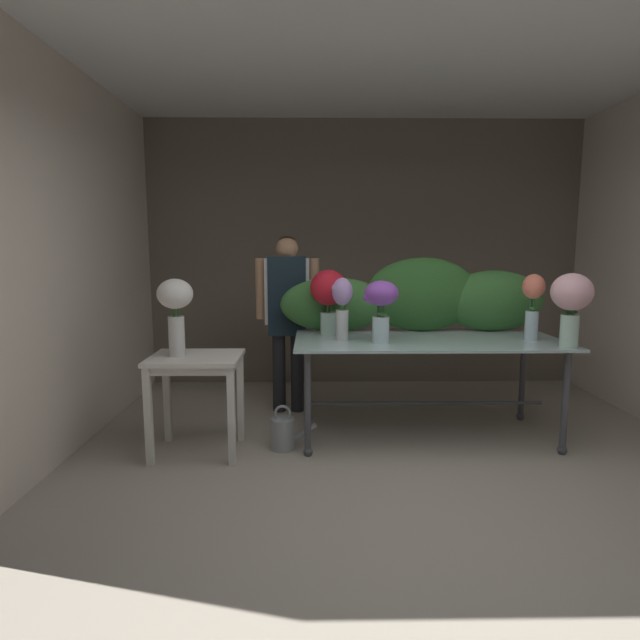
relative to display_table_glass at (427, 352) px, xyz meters
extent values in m
plane|color=#9E9384|center=(-0.34, 0.12, -0.70)|extent=(7.22, 7.22, 0.00)
cube|color=#706656|center=(-0.34, 1.76, 0.75)|extent=(4.84, 0.12, 2.89)
cube|color=beige|center=(-2.76, 0.12, 0.75)|extent=(0.12, 3.40, 2.89)
cube|color=silver|center=(-0.34, 0.12, 2.25)|extent=(4.96, 3.40, 0.12)
cube|color=#ADCACB|center=(0.00, 0.00, 0.10)|extent=(2.09, 0.97, 0.02)
cylinder|color=#4C4C51|center=(-0.95, -0.38, -0.30)|extent=(0.05, 0.05, 0.79)
sphere|color=#4C4C51|center=(-0.95, -0.38, -0.67)|extent=(0.07, 0.07, 0.07)
cylinder|color=#4C4C51|center=(0.95, -0.38, -0.30)|extent=(0.05, 0.05, 0.79)
sphere|color=#4C4C51|center=(0.95, -0.38, -0.67)|extent=(0.07, 0.07, 0.07)
cylinder|color=#4C4C51|center=(-0.95, 0.38, -0.30)|extent=(0.05, 0.05, 0.79)
sphere|color=#4C4C51|center=(-0.95, 0.38, -0.67)|extent=(0.07, 0.07, 0.07)
cylinder|color=#4C4C51|center=(0.95, 0.38, -0.30)|extent=(0.05, 0.05, 0.79)
sphere|color=#4C4C51|center=(0.95, 0.38, -0.67)|extent=(0.07, 0.07, 0.07)
cylinder|color=#4C4C51|center=(0.00, 0.00, -0.42)|extent=(1.89, 0.03, 0.03)
cube|color=silver|center=(-1.77, -0.31, 0.03)|extent=(0.66, 0.54, 0.03)
cube|color=silver|center=(-1.77, -0.31, -0.02)|extent=(0.60, 0.48, 0.06)
cube|color=silver|center=(-2.06, -0.53, -0.34)|extent=(0.05, 0.05, 0.71)
cube|color=silver|center=(-1.48, -0.53, -0.34)|extent=(0.05, 0.05, 0.71)
cube|color=silver|center=(-2.06, -0.08, -0.34)|extent=(0.05, 0.05, 0.71)
cube|color=silver|center=(-1.48, -0.08, -0.34)|extent=(0.05, 0.05, 0.71)
cylinder|color=#232328|center=(-1.22, 0.67, -0.28)|extent=(0.12, 0.12, 0.83)
cylinder|color=#232328|center=(-1.05, 0.67, -0.28)|extent=(0.12, 0.12, 0.83)
cube|color=silver|center=(-1.14, 0.67, 0.43)|extent=(0.40, 0.22, 0.59)
cube|color=#192833|center=(-1.14, 0.55, 0.39)|extent=(0.34, 0.02, 0.71)
cylinder|color=tan|center=(-1.38, 0.67, 0.45)|extent=(0.09, 0.09, 0.55)
cylinder|color=tan|center=(-0.89, 0.67, 0.45)|extent=(0.09, 0.09, 0.55)
sphere|color=tan|center=(-1.14, 0.67, 0.82)|extent=(0.20, 0.20, 0.20)
ellipsoid|color=black|center=(-1.14, 0.69, 0.88)|extent=(0.15, 0.15, 0.09)
ellipsoid|color=#387033|center=(-0.73, 0.36, 0.34)|extent=(0.92, 0.22, 0.46)
ellipsoid|color=#2D6028|center=(0.03, 0.36, 0.43)|extent=(0.97, 0.26, 0.63)
ellipsoid|color=#387033|center=(0.64, 0.36, 0.37)|extent=(0.87, 0.29, 0.52)
cylinder|color=silver|center=(0.94, -0.37, 0.23)|extent=(0.13, 0.13, 0.24)
cylinder|color=#9EBCB2|center=(0.94, -0.37, 0.16)|extent=(0.12, 0.12, 0.10)
cylinder|color=#28562D|center=(0.96, -0.38, 0.28)|extent=(0.01, 0.01, 0.31)
cylinder|color=#28562D|center=(0.94, -0.35, 0.28)|extent=(0.01, 0.01, 0.31)
cylinder|color=#28562D|center=(0.91, -0.38, 0.28)|extent=(0.01, 0.01, 0.31)
cylinder|color=#28562D|center=(0.95, -0.40, 0.28)|extent=(0.01, 0.01, 0.31)
ellipsoid|color=#EFB2BC|center=(0.94, -0.37, 0.51)|extent=(0.29, 0.29, 0.27)
sphere|color=#EFB2BC|center=(0.87, -0.37, 0.54)|extent=(0.09, 0.09, 0.09)
sphere|color=#EFB2BC|center=(1.04, -0.37, 0.49)|extent=(0.09, 0.09, 0.09)
ellipsoid|color=#2D6028|center=(0.95, -0.36, 0.37)|extent=(0.09, 0.10, 0.03)
cylinder|color=silver|center=(-0.39, -0.18, 0.21)|extent=(0.13, 0.13, 0.20)
cylinder|color=#9EBCB2|center=(-0.39, -0.18, 0.15)|extent=(0.12, 0.12, 0.08)
cylinder|color=#28562D|center=(-0.38, -0.18, 0.28)|extent=(0.01, 0.01, 0.31)
cylinder|color=#28562D|center=(-0.41, -0.16, 0.28)|extent=(0.01, 0.01, 0.31)
cylinder|color=#28562D|center=(-0.40, -0.19, 0.28)|extent=(0.01, 0.01, 0.31)
ellipsoid|color=purple|center=(-0.39, -0.18, 0.49)|extent=(0.26, 0.26, 0.19)
sphere|color=purple|center=(-0.49, -0.19, 0.46)|extent=(0.09, 0.09, 0.09)
ellipsoid|color=#387033|center=(-0.39, -0.19, 0.33)|extent=(0.09, 0.11, 0.03)
cylinder|color=silver|center=(-0.78, 0.20, 0.20)|extent=(0.14, 0.14, 0.19)
cylinder|color=#9EBCB2|center=(-0.78, 0.20, 0.15)|extent=(0.12, 0.12, 0.08)
cylinder|color=#477F3D|center=(-0.76, 0.20, 0.27)|extent=(0.01, 0.01, 0.29)
cylinder|color=#477F3D|center=(-0.78, 0.22, 0.27)|extent=(0.01, 0.01, 0.29)
cylinder|color=#477F3D|center=(-0.79, 0.18, 0.27)|extent=(0.01, 0.01, 0.29)
ellipsoid|color=red|center=(-0.78, 0.20, 0.50)|extent=(0.30, 0.30, 0.29)
sphere|color=red|center=(-0.67, 0.19, 0.53)|extent=(0.07, 0.07, 0.07)
cylinder|color=silver|center=(-0.68, -0.06, 0.23)|extent=(0.10, 0.10, 0.24)
cylinder|color=#9EBCB2|center=(-0.68, -0.06, 0.16)|extent=(0.09, 0.09, 0.10)
cylinder|color=#2D6028|center=(-0.66, -0.05, 0.27)|extent=(0.01, 0.01, 0.31)
cylinder|color=#2D6028|center=(-0.69, -0.04, 0.27)|extent=(0.01, 0.01, 0.31)
cylinder|color=#2D6028|center=(-0.69, -0.07, 0.27)|extent=(0.01, 0.01, 0.31)
ellipsoid|color=#B28ED1|center=(-0.68, -0.06, 0.49)|extent=(0.16, 0.16, 0.21)
sphere|color=#B28ED1|center=(-0.72, -0.07, 0.51)|extent=(0.09, 0.09, 0.09)
sphere|color=#B28ED1|center=(-0.63, -0.04, 0.47)|extent=(0.07, 0.07, 0.07)
cylinder|color=silver|center=(0.79, -0.08, 0.22)|extent=(0.10, 0.10, 0.23)
cylinder|color=#9EBCB2|center=(0.79, -0.08, 0.16)|extent=(0.09, 0.09, 0.10)
cylinder|color=#28562D|center=(0.81, -0.08, 0.30)|extent=(0.01, 0.01, 0.35)
cylinder|color=#28562D|center=(0.79, -0.07, 0.30)|extent=(0.01, 0.01, 0.35)
cylinder|color=#28562D|center=(0.78, -0.08, 0.30)|extent=(0.01, 0.01, 0.35)
cylinder|color=#28562D|center=(0.80, -0.09, 0.30)|extent=(0.01, 0.01, 0.35)
ellipsoid|color=#EF7A60|center=(0.79, -0.08, 0.53)|extent=(0.17, 0.17, 0.19)
sphere|color=#EF7A60|center=(0.74, -0.10, 0.56)|extent=(0.06, 0.06, 0.06)
sphere|color=#EF7A60|center=(0.86, -0.05, 0.51)|extent=(0.08, 0.08, 0.08)
ellipsoid|color=#477F3D|center=(0.80, -0.06, 0.36)|extent=(0.06, 0.11, 0.03)
cylinder|color=silver|center=(-1.90, -0.31, 0.19)|extent=(0.12, 0.12, 0.29)
cylinder|color=#9EBCB2|center=(-1.90, -0.31, 0.11)|extent=(0.11, 0.11, 0.12)
cylinder|color=#387033|center=(-1.88, -0.31, 0.24)|extent=(0.01, 0.01, 0.38)
cylinder|color=#387033|center=(-1.90, -0.29, 0.24)|extent=(0.01, 0.01, 0.38)
cylinder|color=#387033|center=(-1.91, -0.31, 0.24)|extent=(0.01, 0.01, 0.38)
cylinder|color=#387033|center=(-1.89, -0.33, 0.24)|extent=(0.01, 0.01, 0.38)
ellipsoid|color=white|center=(-1.90, -0.31, 0.50)|extent=(0.26, 0.26, 0.22)
sphere|color=white|center=(-1.83, -0.29, 0.49)|extent=(0.08, 0.08, 0.08)
cylinder|color=#999EA3|center=(-1.14, -0.25, -0.58)|extent=(0.18, 0.18, 0.24)
cylinder|color=#999EA3|center=(-0.97, -0.25, -0.57)|extent=(0.18, 0.04, 0.14)
torus|color=#999EA3|center=(-1.14, -0.25, -0.42)|extent=(0.13, 0.02, 0.13)
camera|label=1|loc=(-0.91, -3.97, 0.83)|focal=28.62mm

